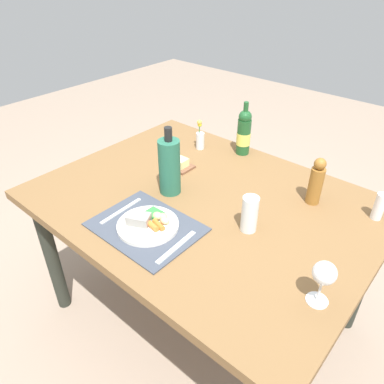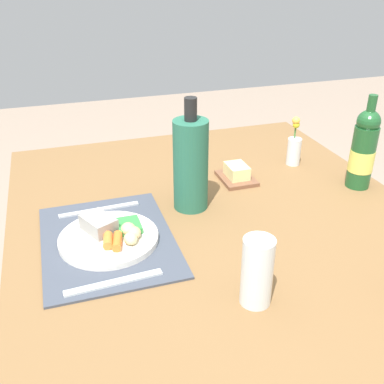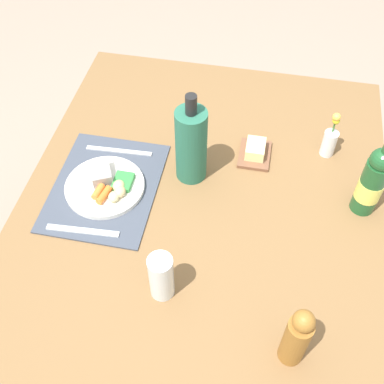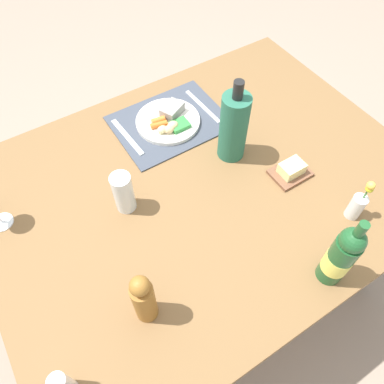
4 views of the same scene
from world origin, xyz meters
The scene contains 14 objects.
ground_plane centered at (0.00, 0.00, 0.00)m, with size 8.00×8.00×0.00m, color gray.
dining_table centered at (0.00, 0.00, 0.69)m, with size 1.45×1.10×0.78m.
placemat centered at (-0.05, -0.30, 0.78)m, with size 0.41×0.32×0.01m, color #3E4551.
dinner_plate centered at (-0.04, -0.30, 0.80)m, with size 0.24×0.24×0.05m.
fork centered at (-0.20, -0.31, 0.79)m, with size 0.02×0.22×0.01m, color silver.
knife centered at (0.13, -0.32, 0.79)m, with size 0.02×0.21×0.01m, color silver.
wine_glass centered at (0.62, -0.20, 0.90)m, with size 0.07×0.07×0.16m.
flower_vase centered at (-0.33, 0.36, 0.84)m, with size 0.05×0.05×0.16m.
water_tumbler centered at (0.26, -0.05, 0.84)m, with size 0.06×0.06×0.15m.
salt_shaker centered at (0.62, 0.35, 0.84)m, with size 0.04×0.04×0.12m, color white.
butter_dish centered at (-0.27, 0.13, 0.80)m, with size 0.13×0.10×0.05m.
wine_bottle centered at (-0.12, 0.47, 0.90)m, with size 0.07×0.07×0.28m.
cooler_bottle centered at (-0.15, -0.06, 0.91)m, with size 0.09×0.09×0.31m.
pepper_mill centered at (0.37, 0.29, 0.88)m, with size 0.06×0.06×0.21m.
Camera 1 is at (0.82, -1.03, 1.70)m, focal length 34.13 mm.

